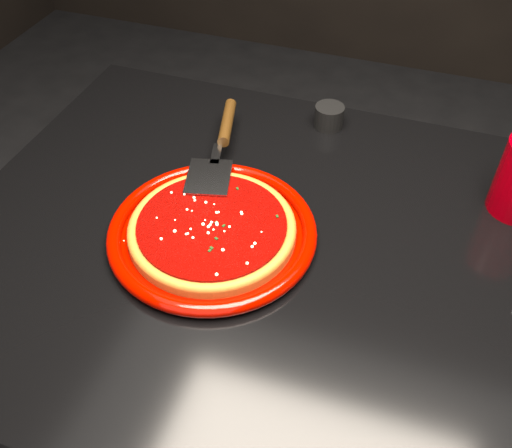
{
  "coord_description": "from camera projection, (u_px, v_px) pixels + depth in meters",
  "views": [
    {
      "loc": [
        0.07,
        -0.57,
        1.38
      ],
      "look_at": [
        -0.13,
        0.01,
        0.77
      ],
      "focal_mm": 40.0,
      "sensor_mm": 36.0,
      "label": 1
    }
  ],
  "objects": [
    {
      "name": "ramekin",
      "position": [
        329.0,
        116.0,
        1.07
      ],
      "size": [
        0.06,
        0.06,
        0.04
      ],
      "primitive_type": "cylinder",
      "rotation": [
        0.0,
        0.0,
        0.1
      ],
      "color": "black",
      "rests_on": "table"
    },
    {
      "name": "basil_flecks",
      "position": [
        212.0,
        222.0,
        0.85
      ],
      "size": [
        0.2,
        0.2,
        0.0
      ],
      "primitive_type": null,
      "color": "black",
      "rests_on": "plate"
    },
    {
      "name": "pizza_crust",
      "position": [
        212.0,
        230.0,
        0.87
      ],
      "size": [
        0.31,
        0.31,
        0.01
      ],
      "primitive_type": "cylinder",
      "rotation": [
        0.0,
        0.0,
        -0.24
      ],
      "color": "brown",
      "rests_on": "plate"
    },
    {
      "name": "plate",
      "position": [
        212.0,
        232.0,
        0.87
      ],
      "size": [
        0.39,
        0.39,
        0.02
      ],
      "primitive_type": "cylinder",
      "rotation": [
        0.0,
        0.0,
        -0.24
      ],
      "color": "#6F0400",
      "rests_on": "table"
    },
    {
      "name": "table",
      "position": [
        316.0,
        387.0,
        1.11
      ],
      "size": [
        1.2,
        0.8,
        0.75
      ],
      "primitive_type": "cube",
      "color": "black",
      "rests_on": "floor"
    },
    {
      "name": "pizza_crust_rim",
      "position": [
        212.0,
        227.0,
        0.86
      ],
      "size": [
        0.31,
        0.31,
        0.02
      ],
      "primitive_type": "torus",
      "rotation": [
        0.0,
        0.0,
        -0.24
      ],
      "color": "brown",
      "rests_on": "plate"
    },
    {
      "name": "parmesan_dusting",
      "position": [
        212.0,
        222.0,
        0.85
      ],
      "size": [
        0.22,
        0.22,
        0.01
      ],
      "primitive_type": null,
      "color": "#FBEDC1",
      "rests_on": "plate"
    },
    {
      "name": "pizza_server",
      "position": [
        220.0,
        146.0,
        0.98
      ],
      "size": [
        0.16,
        0.31,
        0.02
      ],
      "primitive_type": null,
      "rotation": [
        0.0,
        0.0,
        0.25
      ],
      "color": "#ACAEB3",
      "rests_on": "plate"
    },
    {
      "name": "pizza_sauce",
      "position": [
        212.0,
        225.0,
        0.86
      ],
      "size": [
        0.27,
        0.27,
        0.01
      ],
      "primitive_type": "cylinder",
      "rotation": [
        0.0,
        0.0,
        -0.24
      ],
      "color": "#730300",
      "rests_on": "plate"
    }
  ]
}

